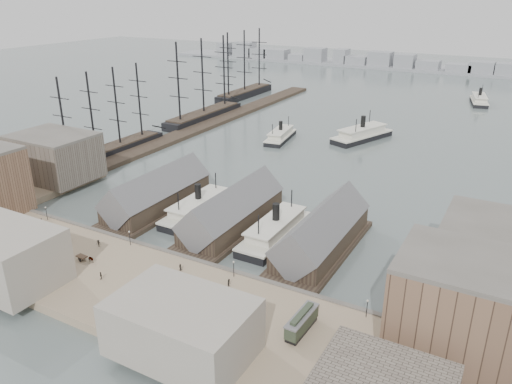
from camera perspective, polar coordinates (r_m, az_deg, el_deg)
The scene contains 37 objects.
ground at distance 124.92m, azimuth -6.76°, elevation -7.11°, with size 900.00×900.00×0.00m, color #505C5C.
quay at distance 111.31m, azimuth -12.86°, elevation -10.95°, with size 180.00×30.00×2.00m, color gray.
seawall at distance 120.77m, azimuth -8.23°, elevation -7.67°, with size 180.00×1.20×2.30m, color #59544C.
west_wharf at distance 237.69m, azimuth -6.18°, elevation 7.44°, with size 10.00×220.00×1.60m, color #2D231C.
ferry_shed_west at distance 149.57m, azimuth -11.22°, elevation -0.31°, with size 14.00×42.00×12.60m.
ferry_shed_center at distance 135.26m, azimuth -2.71°, elevation -2.37°, with size 14.00×42.00×12.60m.
ferry_shed_east at distance 124.80m, azimuth 7.55°, elevation -4.77°, with size 14.00×42.00×12.60m.
warehouse_west_back at distance 179.19m, azimuth -22.00°, elevation 3.74°, with size 26.00×20.00×14.00m, color #60564C.
warehouse_east_front at distance 90.08m, azimuth 25.15°, elevation -13.42°, with size 30.00×18.00×19.00m, color brown.
street_bldg_center at distance 89.55m, azimuth -8.44°, elevation -15.02°, with size 24.00×16.00×10.00m, color gray.
lamp_post_far_w at distance 147.60m, azimuth -22.86°, elevation -1.99°, with size 0.44×0.44×3.92m.
lamp_post_near_w at distance 126.75m, azimuth -14.26°, elevation -4.82°, with size 0.44×0.44×3.92m.
lamp_post_near_e at distance 110.20m, azimuth -2.57°, elevation -8.43°, with size 0.44×0.44×3.92m.
lamp_post_far_e at distance 100.11m, azimuth 12.60°, elevation -12.50°, with size 0.44×0.44×3.92m.
far_shore at distance 430.65m, azimuth 20.41°, elevation 13.27°, with size 500.00×40.00×15.72m.
ferry_docked_west at distance 144.74m, azimuth -6.56°, elevation -1.77°, with size 8.51×28.38×10.14m.
ferry_docked_east at distance 130.76m, azimuth 2.27°, elevation -4.34°, with size 8.76×29.18×10.42m.
ferry_open_near at distance 217.36m, azimuth 2.82°, elevation 6.49°, with size 11.08×25.51×8.81m.
ferry_open_mid at distance 221.89m, azimuth 12.03°, elevation 6.50°, with size 19.97×32.61×11.19m.
ferry_open_far at distance 315.32m, azimuth 24.15°, elevation 9.59°, with size 13.27×27.88×9.57m.
sailing_ship_near at distance 204.14m, azimuth -16.48°, elevation 4.66°, with size 8.14×56.10×33.48m.
sailing_ship_mid at distance 253.16m, azimuth -5.96°, elevation 8.83°, with size 9.56×55.21×39.29m.
sailing_ship_far at distance 308.77m, azimuth -1.31°, elevation 11.36°, with size 9.41×52.30×38.71m.
tram at distance 95.36m, azimuth 5.24°, elevation -14.64°, with size 2.95×9.92×3.49m.
horse_cart_left at distance 144.78m, azimuth -24.94°, elevation -3.63°, with size 4.85×3.09×1.68m.
horse_cart_center at distance 122.94m, azimuth -18.65°, elevation -7.23°, with size 4.98×1.74×1.67m.
horse_cart_right at distance 94.70m, azimuth -1.54°, elevation -15.56°, with size 4.83×2.41×1.69m.
pedestrian_0 at distance 146.58m, azimuth -23.30°, elevation -3.05°, with size 0.58×0.43×1.59m, color black.
pedestrian_1 at distance 135.18m, azimuth -25.74°, elevation -5.60°, with size 0.79×0.62×1.63m, color black.
pedestrian_2 at distance 128.96m, azimuth -17.55°, elevation -5.61°, with size 1.17×0.68×1.82m, color black.
pedestrian_3 at distance 115.29m, azimuth -17.31°, elevation -9.10°, with size 1.03×0.43×1.75m, color black.
pedestrian_4 at distance 114.60m, azimuth -8.64°, elevation -8.50°, with size 0.79×0.51×1.61m, color black.
pedestrian_5 at distance 109.63m, azimuth -11.21°, elevation -10.22°, with size 0.60×0.44×1.65m, color black.
pedestrian_6 at distance 107.95m, azimuth -3.09°, elevation -10.29°, with size 0.86×0.67×1.78m, color black.
pedestrian_7 at distance 93.34m, azimuth 4.56°, elevation -16.31°, with size 1.05×0.60×1.62m, color black.
pedestrian_8 at distance 99.50m, azimuth 5.09°, elevation -13.50°, with size 1.06×0.44×1.81m, color black.
pedestrian_10 at distance 144.91m, azimuth -24.00°, elevation -3.47°, with size 0.92×0.38×1.57m, color black.
Camera 1 is at (65.36, -87.37, 60.82)m, focal length 35.00 mm.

